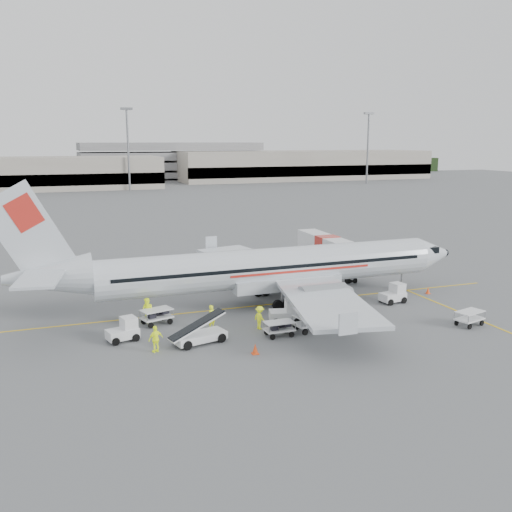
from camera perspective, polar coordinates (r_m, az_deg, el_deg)
The scene contains 25 objects.
ground at distance 47.70m, azimuth 0.82°, elevation -4.93°, with size 360.00×360.00×0.00m, color #56595B.
stripe_lead at distance 47.70m, azimuth 0.82°, elevation -4.92°, with size 44.00×0.20×0.01m, color yellow.
stripe_cross at distance 48.04m, azimuth 20.28°, elevation -5.53°, with size 0.20×20.00×0.01m, color yellow.
terminal_east at distance 206.83m, azimuth 4.74°, elevation 9.05°, with size 90.00×26.00×10.00m, color gray, non-canonical shape.
parking_garage at distance 207.04m, azimuth -8.61°, elevation 9.52°, with size 62.00×24.00×14.00m, color slate, non-canonical shape.
treeline at distance 218.63m, azimuth -15.87°, elevation 8.26°, with size 300.00×3.00×6.00m, color black, non-canonical shape.
mast_center at distance 162.20m, azimuth -12.66°, elevation 10.30°, with size 3.20×1.20×22.00m, color slate, non-canonical shape.
mast_east at distance 187.42m, azimuth 11.10°, elevation 10.47°, with size 3.20×1.20×22.00m, color slate, non-canonical shape.
aircraft at distance 47.18m, azimuth 1.59°, elevation 1.47°, with size 38.27×30.00×10.55m, color silver, non-canonical shape.
jet_bridge at distance 59.69m, azimuth 7.14°, elevation 0.19°, with size 2.70×14.42×3.79m, color silver, non-canonical shape.
belt_loader at distance 38.80m, azimuth -5.68°, elevation -6.86°, with size 4.77×1.79×2.59m, color silver, non-canonical shape.
tug_fore at distance 49.55m, azimuth 13.52°, elevation -3.64°, with size 2.13×1.22×1.64m, color silver, non-canonical shape.
tug_mid at distance 42.88m, azimuth 2.97°, elevation -5.56°, with size 2.37×1.36×1.83m, color silver, non-canonical shape.
tug_aft at distance 40.22m, azimuth -13.22°, elevation -7.17°, with size 2.09×1.20×1.62m, color silver, non-canonical shape.
cart_loaded_a at distance 40.20m, azimuth 2.33°, elevation -7.29°, with size 2.06×1.22×1.07m, color silver, non-canonical shape.
cart_loaded_b at distance 43.31m, azimuth -9.90°, elevation -6.00°, with size 2.25×1.33×1.17m, color silver, non-canonical shape.
cart_empty_a at distance 41.41m, azimuth 5.43°, elevation -6.66°, with size 2.35×1.39×1.23m, color silver, non-canonical shape.
cart_empty_b at distance 45.27m, azimuth 20.57°, elevation -5.85°, with size 2.14×1.27×1.12m, color silver, non-canonical shape.
cone_nose at distance 53.41m, azimuth 16.82°, elevation -3.29°, with size 0.38×0.38×0.62m, color #FF4916.
cone_port at distance 61.87m, azimuth -8.81°, elevation -1.00°, with size 0.33×0.33×0.53m, color #FF4916.
cone_stbd at distance 37.04m, azimuth -0.08°, elevation -9.25°, with size 0.44×0.44×0.71m, color #FF4916.
crew_a at distance 41.66m, azimuth -4.43°, elevation -6.12°, with size 0.65×0.43×1.79m, color #EBFF1A.
crew_b at distance 43.58m, azimuth -10.79°, elevation -5.40°, with size 0.94×0.73×1.93m, color #EBFF1A.
crew_c at distance 41.55m, azimuth 0.38°, elevation -6.18°, with size 1.11×0.64×1.72m, color #EBFF1A.
crew_d at distance 37.73m, azimuth -10.00°, elevation -8.17°, with size 1.04×0.43×1.77m, color #EBFF1A.
Camera 1 is at (-16.30, -42.77, 13.43)m, focal length 40.00 mm.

